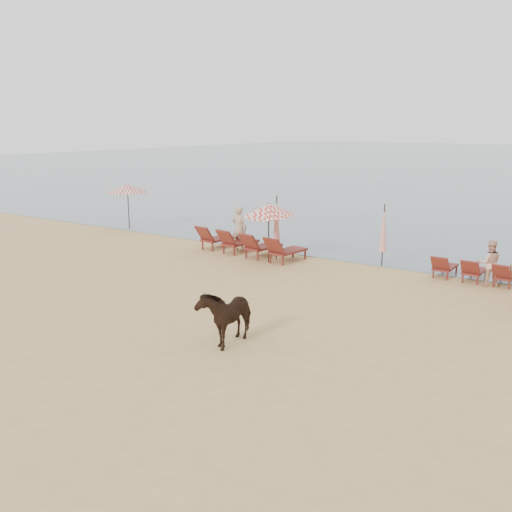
# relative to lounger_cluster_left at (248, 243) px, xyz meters

# --- Properties ---
(ground) EXTENTS (120.00, 120.00, 0.00)m
(ground) POSITION_rel_lounger_cluster_left_xyz_m (3.01, -8.91, -0.48)
(ground) COLOR tan
(ground) RESTS_ON ground
(lounger_cluster_left) EXTENTS (4.54, 2.39, 0.69)m
(lounger_cluster_left) POSITION_rel_lounger_cluster_left_xyz_m (0.00, 0.00, 0.00)
(lounger_cluster_left) COLOR maroon
(lounger_cluster_left) RESTS_ON ground
(lounger_cluster_right) EXTENTS (2.48, 1.48, 0.54)m
(lounger_cluster_right) POSITION_rel_lounger_cluster_left_xyz_m (8.27, 0.93, -0.10)
(lounger_cluster_right) COLOR maroon
(lounger_cluster_right) RESTS_ON ground
(umbrella_open_left_a) EXTENTS (1.94, 1.94, 2.20)m
(umbrella_open_left_a) POSITION_rel_lounger_cluster_left_xyz_m (-8.13, 1.56, 1.50)
(umbrella_open_left_a) COLOR black
(umbrella_open_left_a) RESTS_ON ground
(umbrella_open_left_b) EXTENTS (1.79, 1.83, 2.29)m
(umbrella_open_left_b) POSITION_rel_lounger_cluster_left_xyz_m (1.32, -0.55, 1.50)
(umbrella_open_left_b) COLOR black
(umbrella_open_left_b) RESTS_ON ground
(umbrella_closed_left) EXTENTS (0.27, 0.27, 2.25)m
(umbrella_closed_left) POSITION_rel_lounger_cluster_left_xyz_m (5.04, 1.22, 0.91)
(umbrella_closed_left) COLOR black
(umbrella_closed_left) RESTS_ON ground
(umbrella_closed_right) EXTENTS (0.30, 0.30, 2.43)m
(umbrella_closed_right) POSITION_rel_lounger_cluster_left_xyz_m (1.28, 0.06, 1.02)
(umbrella_closed_right) COLOR black
(umbrella_closed_right) RESTS_ON ground
(cow) EXTENTS (0.86, 1.66, 1.36)m
(cow) POSITION_rel_lounger_cluster_left_xyz_m (4.77, -7.79, 0.20)
(cow) COLOR black
(cow) RESTS_ON ground
(beachgoer_left) EXTENTS (0.68, 0.47, 1.80)m
(beachgoer_left) POSITION_rel_lounger_cluster_left_xyz_m (-0.82, 0.60, 0.42)
(beachgoer_left) COLOR tan
(beachgoer_left) RESTS_ON ground
(beachgoer_right_a) EXTENTS (0.88, 0.80, 1.48)m
(beachgoer_right_a) POSITION_rel_lounger_cluster_left_xyz_m (8.80, 0.67, 0.26)
(beachgoer_right_a) COLOR #DDA28A
(beachgoer_right_a) RESTS_ON ground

